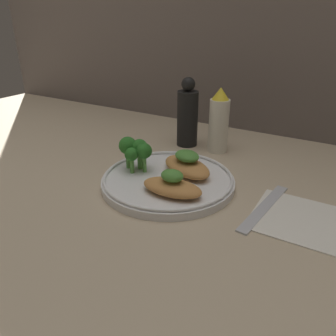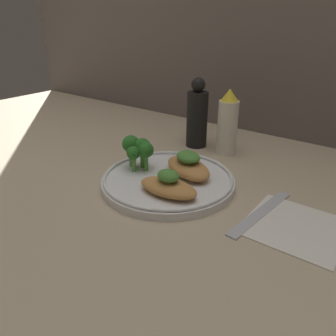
{
  "view_description": "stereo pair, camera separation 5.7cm",
  "coord_description": "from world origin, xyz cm",
  "views": [
    {
      "loc": [
        27.41,
        -46.01,
        28.36
      ],
      "look_at": [
        0.0,
        0.0,
        3.4
      ],
      "focal_mm": 35.0,
      "sensor_mm": 36.0,
      "label": 1
    },
    {
      "loc": [
        32.17,
        -42.81,
        28.36
      ],
      "look_at": [
        0.0,
        0.0,
        3.4
      ],
      "focal_mm": 35.0,
      "sensor_mm": 36.0,
      "label": 2
    }
  ],
  "objects": [
    {
      "name": "ground_plane",
      "position": [
        0.0,
        0.0,
        -0.5
      ],
      "size": [
        180.0,
        180.0,
        1.0
      ],
      "primitive_type": "cube",
      "color": "tan"
    },
    {
      "name": "plate",
      "position": [
        0.0,
        0.0,
        0.99
      ],
      "size": [
        24.32,
        24.32,
        2.0
      ],
      "color": "white",
      "rests_on": "ground_plane"
    },
    {
      "name": "grilled_meat_front",
      "position": [
        3.61,
        -4.73,
        2.91
      ],
      "size": [
        10.78,
        6.06,
        4.36
      ],
      "color": "#BC7F42",
      "rests_on": "plate"
    },
    {
      "name": "grilled_meat_middle",
      "position": [
        1.95,
        3.62,
        3.07
      ],
      "size": [
        12.74,
        10.43,
        4.4
      ],
      "color": "#BC7F42",
      "rests_on": "plate"
    },
    {
      "name": "broccoli_bunch",
      "position": [
        -7.17,
        -0.16,
        5.52
      ],
      "size": [
        6.95,
        5.21,
        6.3
      ],
      "color": "#569942",
      "rests_on": "plate"
    },
    {
      "name": "sauce_bottle",
      "position": [
        1.13,
        20.22,
        6.97
      ],
      "size": [
        4.42,
        4.42,
        14.56
      ],
      "color": "silver",
      "rests_on": "ground_plane"
    },
    {
      "name": "pepper_grinder",
      "position": [
        -6.74,
        20.22,
        7.19
      ],
      "size": [
        4.87,
        4.87,
        16.04
      ],
      "color": "black",
      "rests_on": "ground_plane"
    },
    {
      "name": "fork",
      "position": [
        17.6,
        0.93,
        0.3
      ],
      "size": [
        3.64,
        17.28,
        0.6
      ],
      "color": "#B2B2B7",
      "rests_on": "ground_plane"
    },
    {
      "name": "napkin",
      "position": [
        23.06,
        0.53,
        0.2
      ],
      "size": [
        13.5,
        13.5,
        0.4
      ],
      "color": "silver",
      "rests_on": "ground_plane"
    }
  ]
}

